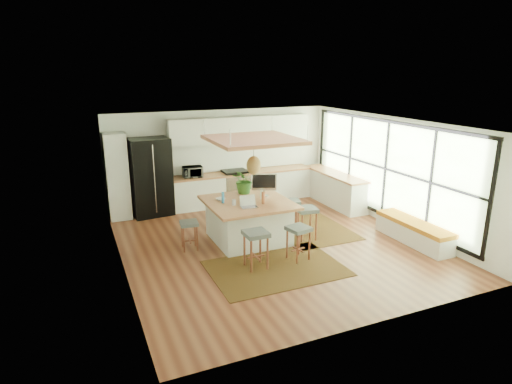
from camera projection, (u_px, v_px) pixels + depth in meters
name	position (u px, v px, depth m)	size (l,w,h in m)	color
floor	(273.00, 243.00, 9.72)	(7.00, 7.00, 0.00)	#5A2819
ceiling	(274.00, 123.00, 8.98)	(7.00, 7.00, 0.00)	white
wall_back	(221.00, 157.00, 12.44)	(6.50, 6.50, 0.00)	silver
wall_front	(377.00, 243.00, 6.26)	(6.50, 6.50, 0.00)	silver
wall_left	(118.00, 204.00, 8.11)	(7.00, 7.00, 0.00)	silver
wall_right	(392.00, 172.00, 10.59)	(7.00, 7.00, 0.00)	silver
window_wall	(392.00, 170.00, 10.56)	(0.10, 6.20, 2.60)	black
pantry	(117.00, 177.00, 11.09)	(0.55, 0.60, 2.25)	silver
back_counter_base	(243.00, 188.00, 12.61)	(4.20, 0.60, 0.88)	silver
back_counter_top	(243.00, 173.00, 12.49)	(4.24, 0.64, 0.05)	#A05A38
backsplash	(239.00, 156.00, 12.63)	(4.20, 0.02, 0.80)	white
upper_cabinets	(241.00, 129.00, 12.27)	(4.20, 0.34, 0.70)	silver
range	(235.00, 187.00, 12.50)	(0.76, 0.62, 1.00)	#A5A5AA
right_counter_base	(334.00, 189.00, 12.48)	(0.60, 2.50, 0.88)	silver
right_counter_top	(335.00, 174.00, 12.35)	(0.64, 2.54, 0.05)	#A05A38
window_bench	(413.00, 232.00, 9.72)	(0.52, 2.00, 0.50)	silver
ceiling_panel	(254.00, 152.00, 9.39)	(1.86, 1.86, 0.80)	#A05A38
rug_near	(276.00, 268.00, 8.49)	(2.60, 1.80, 0.01)	black
rug_right	(305.00, 227.00, 10.73)	(1.80, 2.60, 0.01)	black
fridge	(150.00, 181.00, 11.44)	(1.03, 0.81, 2.08)	black
island	(248.00, 221.00, 9.80)	(1.85, 1.85, 0.93)	#A05A38
stool_near_left	(256.00, 251.00, 8.43)	(0.45, 0.45, 0.76)	#485050
stool_near_right	(298.00, 243.00, 8.80)	(0.42, 0.42, 0.72)	#485050
stool_right_front	(306.00, 224.00, 9.89)	(0.45, 0.45, 0.76)	#485050
stool_right_back	(291.00, 212.00, 10.71)	(0.40, 0.40, 0.68)	#485050
stool_left_side	(189.00, 234.00, 9.31)	(0.38, 0.38, 0.64)	#485050
laptop	(249.00, 202.00, 9.21)	(0.35, 0.37, 0.26)	#A5A5AA
monitor	(264.00, 185.00, 10.01)	(0.59, 0.21, 0.55)	#A5A5AA
microwave	(193.00, 171.00, 11.82)	(0.53, 0.30, 0.36)	#A5A5AA
island_plant	(244.00, 183.00, 10.24)	(0.60, 0.66, 0.52)	#1E4C19
island_bowl	(221.00, 199.00, 9.73)	(0.21, 0.21, 0.05)	white
island_bottle_0	(224.00, 199.00, 9.52)	(0.07, 0.07, 0.19)	#3793DE
island_bottle_1	(234.00, 201.00, 9.36)	(0.07, 0.07, 0.19)	white
island_bottle_2	(264.00, 199.00, 9.47)	(0.07, 0.07, 0.19)	#A65937
island_bottle_3	(262.00, 195.00, 9.82)	(0.07, 0.07, 0.19)	white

